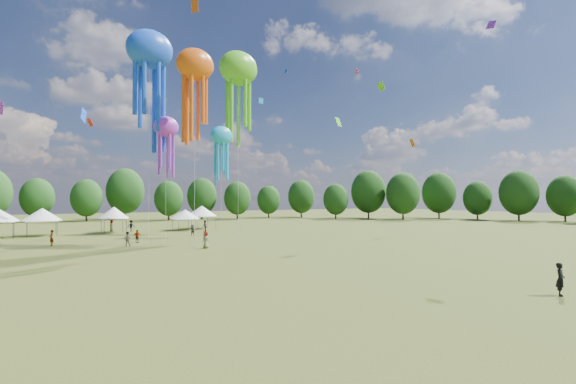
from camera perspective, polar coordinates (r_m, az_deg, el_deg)
ground at (r=20.92m, az=19.23°, el=-16.03°), size 300.00×300.00×0.00m
observer_main at (r=27.59m, az=34.31°, el=-10.24°), size 0.81×0.71×1.86m
spectator_near at (r=49.73m, az=-21.94°, el=-6.23°), size 0.95×0.84×1.64m
spectators_far at (r=62.29m, az=-18.44°, el=-5.09°), size 22.47×31.12×1.90m
festival_tents at (r=69.67m, az=-24.05°, el=-2.79°), size 35.62×7.24×4.22m
show_kites at (r=54.97m, az=-16.66°, el=13.97°), size 40.15×19.82×27.52m
small_kites at (r=60.48m, az=-16.64°, el=23.46°), size 73.92×57.26×40.73m
treeline at (r=75.95m, az=-23.60°, el=-0.04°), size 201.57×95.24×13.43m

